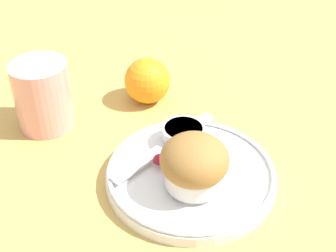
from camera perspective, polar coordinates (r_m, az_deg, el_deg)
name	(u,v)px	position (r m, az deg, el deg)	size (l,w,h in m)	color
ground_plane	(192,169)	(0.59, 2.94, -5.21)	(3.00, 3.00, 0.00)	tan
plate	(191,174)	(0.57, 2.79, -5.92)	(0.21, 0.21, 0.02)	white
muffin	(194,164)	(0.53, 3.23, -4.59)	(0.08, 0.08, 0.06)	silver
cream_ramekin	(183,133)	(0.60, 1.89, -0.82)	(0.06, 0.06, 0.02)	silver
berry_pair	(163,157)	(0.57, -0.64, -3.79)	(0.03, 0.01, 0.01)	maroon
butter_knife	(166,146)	(0.59, -0.25, -2.39)	(0.18, 0.02, 0.00)	silver
orange_fruit	(147,81)	(0.70, -2.54, 5.54)	(0.07, 0.07, 0.07)	orange
juice_glass	(43,95)	(0.66, -14.99, 3.62)	(0.08, 0.08, 0.10)	#E5998C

